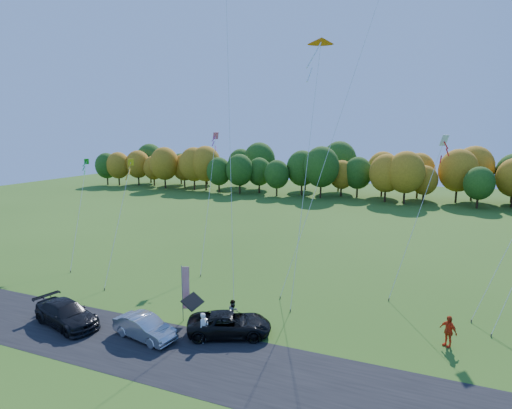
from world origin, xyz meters
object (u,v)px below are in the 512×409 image
at_px(feather_flag, 185,287).
at_px(silver_sedan, 145,327).
at_px(black_suv, 230,324).
at_px(person_east, 448,331).

bearing_deg(feather_flag, silver_sedan, -111.67).
bearing_deg(silver_sedan, black_suv, -52.70).
bearing_deg(silver_sedan, person_east, -60.13).
relative_size(black_suv, silver_sedan, 1.21).
height_order(silver_sedan, feather_flag, feather_flag).
bearing_deg(silver_sedan, feather_flag, -10.36).
relative_size(silver_sedan, feather_flag, 1.10).
bearing_deg(person_east, silver_sedan, -120.21).
relative_size(black_suv, person_east, 2.73).
distance_m(person_east, feather_flag, 16.28).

